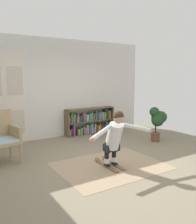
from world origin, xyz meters
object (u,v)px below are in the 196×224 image
Objects in this scene: person_skier at (115,135)px; bookshelf at (90,122)px; skis_pair at (109,164)px; potted_plant at (158,119)px; wicker_chair at (1,135)px.

bookshelf is at bearing 68.92° from person_skier.
skis_pair is at bearing 89.06° from person_skier.
person_skier is (-1.08, -2.80, 0.32)m from bookshelf.
bookshelf reaches higher than skis_pair.
potted_plant reaches higher than skis_pair.
wicker_chair reaches higher than bookshelf.
bookshelf is 2.86m from skis_pair.
skis_pair is 0.68m from person_skier.
person_skier reaches higher than wicker_chair.
wicker_chair reaches higher than potted_plant.
wicker_chair is (-2.89, -1.24, 0.22)m from bookshelf.
potted_plant is at bearing -57.58° from bookshelf.
person_skier reaches higher than potted_plant.
person_skier is at bearing -90.94° from skis_pair.
potted_plant is at bearing 20.64° from skis_pair.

